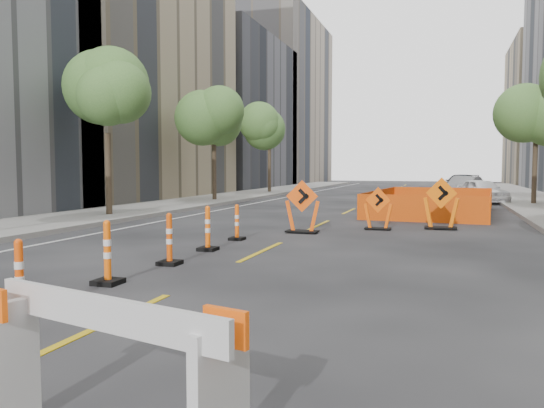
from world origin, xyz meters
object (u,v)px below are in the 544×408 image
(channelizer_6, at_px, (237,222))
(parked_car_near, at_px, (482,191))
(parked_car_mid, at_px, (464,187))
(chevron_sign_right, at_px, (441,203))
(chevron_sign_center, at_px, (378,208))
(parked_car_far, at_px, (460,184))
(channelizer_3, at_px, (107,252))
(chevron_sign_left, at_px, (302,207))
(channelizer_2, at_px, (19,276))
(channelizer_4, at_px, (169,239))
(channelizer_5, at_px, (208,228))
(barricade_board, at_px, (104,375))

(channelizer_6, bearing_deg, parked_car_near, 67.95)
(parked_car_mid, bearing_deg, chevron_sign_right, -75.81)
(chevron_sign_center, relative_size, parked_car_far, 0.28)
(channelizer_3, bearing_deg, parked_car_near, 72.80)
(channelizer_3, height_order, chevron_sign_left, chevron_sign_left)
(channelizer_2, distance_m, parked_car_mid, 31.22)
(channelizer_2, bearing_deg, chevron_sign_left, 81.94)
(channelizer_4, height_order, channelizer_5, channelizer_5)
(parked_car_mid, bearing_deg, channelizer_4, -85.48)
(channelizer_3, bearing_deg, parked_car_far, 79.58)
(channelizer_5, relative_size, parked_car_mid, 0.25)
(chevron_sign_left, bearing_deg, barricade_board, -88.69)
(chevron_sign_right, bearing_deg, channelizer_2, -94.77)
(channelizer_4, distance_m, parked_car_far, 34.44)
(channelizer_5, xyz_separation_m, barricade_board, (3.10, -8.37, 0.02))
(channelizer_3, distance_m, parked_car_mid, 29.34)
(chevron_sign_right, height_order, parked_car_far, chevron_sign_right)
(channelizer_3, height_order, channelizer_6, channelizer_3)
(channelizer_4, distance_m, parked_car_mid, 27.44)
(channelizer_5, relative_size, chevron_sign_left, 0.67)
(channelizer_6, xyz_separation_m, parked_car_far, (6.53, 29.99, 0.21))
(chevron_sign_right, distance_m, parked_car_mid, 18.53)
(channelizer_2, relative_size, parked_car_near, 0.26)
(channelizer_6, distance_m, parked_car_mid, 23.75)
(channelizer_3, relative_size, channelizer_5, 1.02)
(channelizer_3, height_order, parked_car_far, parked_car_far)
(channelizer_4, xyz_separation_m, chevron_sign_center, (3.31, 7.44, 0.15))
(channelizer_5, xyz_separation_m, chevron_sign_left, (1.27, 3.97, 0.26))
(channelizer_3, relative_size, channelizer_4, 1.03)
(chevron_sign_center, distance_m, parked_car_far, 26.58)
(channelizer_5, bearing_deg, barricade_board, -69.67)
(channelizer_6, xyz_separation_m, chevron_sign_center, (3.37, 3.60, 0.19))
(chevron_sign_left, distance_m, barricade_board, 12.48)
(chevron_sign_left, bearing_deg, channelizer_2, -105.17)
(chevron_sign_left, relative_size, barricade_board, 0.73)
(barricade_board, bearing_deg, channelizer_4, 129.02)
(channelizer_2, bearing_deg, chevron_sign_center, 72.99)
(parked_car_near, bearing_deg, parked_car_mid, 75.65)
(chevron_sign_left, bearing_deg, parked_car_near, 62.27)
(channelizer_3, relative_size, chevron_sign_right, 0.66)
(chevron_sign_center, relative_size, chevron_sign_right, 0.82)
(channelizer_3, relative_size, chevron_sign_center, 0.81)
(channelizer_2, bearing_deg, parked_car_far, 80.05)
(chevron_sign_left, distance_m, parked_car_mid, 21.43)
(parked_car_mid, bearing_deg, channelizer_3, -84.80)
(channelizer_3, distance_m, parked_car_far, 36.35)
(chevron_sign_left, xyz_separation_m, parked_car_mid, (5.28, 20.76, -0.10))
(channelizer_2, distance_m, channelizer_3, 1.92)
(channelizer_3, xyz_separation_m, channelizer_5, (0.07, 3.84, -0.01))
(chevron_sign_right, xyz_separation_m, parked_car_mid, (1.31, 18.49, -0.13))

